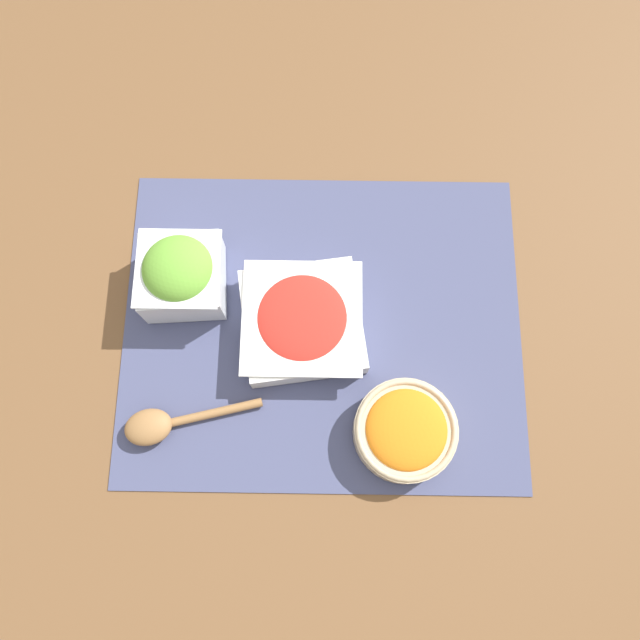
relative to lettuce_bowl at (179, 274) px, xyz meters
The scene contains 6 objects.
ground_plane 0.21m from the lettuce_bowl, 16.75° to the right, with size 3.00×3.00×0.00m, color brown.
placemat 0.21m from the lettuce_bowl, 16.75° to the right, with size 0.56×0.46×0.00m.
lettuce_bowl is the anchor object (origin of this frame).
tomato_bowl 0.18m from the lettuce_bowl, 19.45° to the right, with size 0.18×0.18×0.05m.
carrot_bowl 0.37m from the lettuce_bowl, 34.05° to the right, with size 0.14×0.14×0.05m.
wooden_spoon 0.20m from the lettuce_bowl, 95.46° to the right, with size 0.19×0.07×0.03m.
Camera 1 is at (0.00, -0.23, 0.85)m, focal length 35.00 mm.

